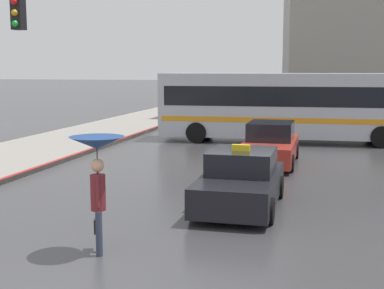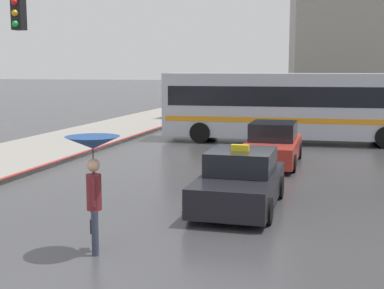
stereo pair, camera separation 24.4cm
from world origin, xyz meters
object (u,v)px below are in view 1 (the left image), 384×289
pedestrian_with_umbrella (97,160)px  sedan_red (270,145)px  city_bus (290,104)px  taxi (241,181)px

pedestrian_with_umbrella → sedan_red: bearing=-34.2°
sedan_red → city_bus: size_ratio=0.37×
city_bus → pedestrian_with_umbrella: size_ratio=5.57×
taxi → sedan_red: (0.06, 6.44, 0.03)m
taxi → city_bus: bearing=-91.6°
city_bus → pedestrian_with_umbrella: 16.77m
city_bus → pedestrian_with_umbrella: city_bus is taller
taxi → sedan_red: size_ratio=0.89×
sedan_red → city_bus: (0.29, 6.10, 1.12)m
city_bus → sedan_red: bearing=174.2°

